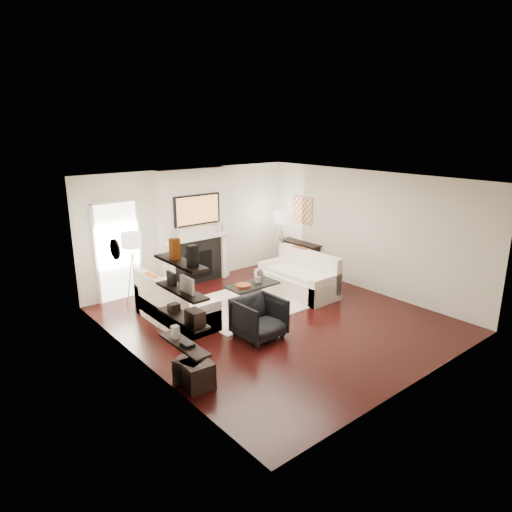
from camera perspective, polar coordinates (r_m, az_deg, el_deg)
room_envelope at (r=8.53m, az=2.57°, el=0.43°), size 6.00×6.00×6.00m
chimney_breast at (r=10.77m, az=-7.74°, el=3.62°), size 1.80×0.25×2.70m
fireplace_surround at (r=10.86m, az=-7.20°, el=-0.78°), size 1.30×0.02×1.04m
firebox at (r=10.88m, az=-7.17°, el=-1.14°), size 0.75×0.02×0.65m
mantel_pilaster_l at (r=10.48m, az=-10.43°, el=-1.38°), size 0.12×0.08×1.10m
mantel_pilaster_r at (r=11.22m, az=-4.02°, el=0.01°), size 0.12×0.08×1.10m
mantel_shelf at (r=10.67m, az=-7.17°, el=2.25°), size 1.70×0.18×0.07m
tv_body at (r=10.55m, az=-7.37°, el=5.76°), size 1.20×0.06×0.70m
tv_screen at (r=10.52m, az=-7.27°, el=5.73°), size 1.10×0.00×0.62m
candlestick_l_tall at (r=10.36m, az=-9.80°, el=2.77°), size 0.04×0.04×0.30m
candlestick_l_short at (r=10.30m, az=-10.41°, el=2.50°), size 0.04×0.04×0.24m
candlestick_r_tall at (r=10.93m, az=-4.80°, el=3.65°), size 0.04×0.04×0.30m
candlestick_r_short at (r=11.01m, az=-4.24°, el=3.59°), size 0.04×0.04×0.24m
hallway_panel at (r=10.12m, az=-16.91°, el=0.49°), size 0.90×0.02×2.10m
door_trim_l at (r=9.93m, az=-19.40°, el=-0.01°), size 0.06×0.06×2.16m
door_trim_r at (r=10.28m, az=-14.41°, el=0.93°), size 0.06×0.06×2.16m
door_trim_top at (r=9.87m, az=-17.37°, el=6.51°), size 1.02×0.06×0.06m
rug at (r=9.72m, az=-0.89°, el=-5.91°), size 2.60×2.00×0.01m
loveseat_left_base at (r=8.94m, az=-9.87°, el=-6.80°), size 0.85×1.80×0.42m
loveseat_left_back at (r=8.67m, az=-11.89°, el=-5.38°), size 0.18×1.80×0.80m
loveseat_left_arm_n at (r=8.26m, az=-7.06°, el=-7.97°), size 0.85×0.18×0.60m
loveseat_left_arm_s at (r=9.57m, az=-12.33°, el=-4.78°), size 0.85×0.18×0.60m
loveseat_left_cushion at (r=8.86m, az=-9.67°, el=-5.18°), size 0.63×1.44×0.10m
pillow_left_orange at (r=8.85m, az=-12.88°, el=-3.58°), size 0.10×0.42×0.42m
pillow_left_charcoal at (r=8.35m, az=-11.00°, el=-4.75°), size 0.10×0.40×0.40m
loveseat_right_base at (r=10.28m, az=5.29°, el=-3.52°), size 0.85×1.80×0.42m
loveseat_right_back at (r=10.41m, az=6.64°, el=-1.48°), size 0.18×1.80×0.80m
loveseat_right_arm_n at (r=9.73m, az=8.66°, el=-4.24°), size 0.85×0.18×0.60m
loveseat_right_arm_s at (r=10.81m, az=2.28°, el=-1.97°), size 0.85×0.18×0.60m
loveseat_right_cushion at (r=10.16m, az=5.12°, el=-2.20°), size 0.63×1.44×0.10m
pillow_right_orange at (r=10.55m, az=5.51°, el=-0.05°), size 0.10×0.42×0.42m
pillow_right_charcoal at (r=10.16m, az=7.89°, el=-0.83°), size 0.10×0.40×0.40m
coffee_table at (r=9.62m, az=-0.43°, el=-3.65°), size 1.10×0.55×0.04m
coffee_leg_nw at (r=9.24m, az=-1.98°, el=-5.89°), size 0.02×0.02×0.38m
coffee_leg_ne at (r=9.84m, az=2.65°, el=-4.50°), size 0.02×0.02×0.38m
coffee_leg_sw at (r=9.57m, az=-3.60°, el=-5.12°), size 0.02×0.02×0.38m
coffee_leg_se at (r=10.15m, az=0.98°, el=-3.83°), size 0.02×0.02×0.38m
hurricane_glass at (r=9.66m, az=0.26°, el=-2.56°), size 0.17×0.17×0.31m
hurricane_candle at (r=9.68m, az=0.26°, el=-2.93°), size 0.09×0.09×0.13m
copper_bowl at (r=9.46m, az=-1.61°, el=-3.72°), size 0.31×0.31×0.05m
armchair at (r=8.12m, az=0.41°, el=-7.51°), size 0.79×0.74×0.80m
lamp_left_post at (r=9.60m, az=-14.98°, el=-2.99°), size 0.02×0.02×1.20m
lamp_left_shade at (r=9.37m, az=-15.35°, el=1.93°), size 0.40×0.40×0.30m
lamp_left_leg_a at (r=9.64m, az=-14.39°, el=-2.86°), size 0.25×0.02×1.23m
lamp_left_leg_b at (r=9.66m, az=-15.51°, el=-2.91°), size 0.14×0.22×1.23m
lamp_left_leg_c at (r=9.50m, az=-15.04°, el=-3.21°), size 0.14×0.22×1.23m
lamp_right_post at (r=11.54m, az=3.16°, el=0.75°), size 0.02×0.02×1.20m
lamp_right_shade at (r=11.35m, az=3.22°, el=4.89°), size 0.40×0.40×0.30m
lamp_right_leg_a at (r=11.62m, az=3.56°, el=0.84°), size 0.25×0.02×1.23m
lamp_right_leg_b at (r=11.57m, az=2.64°, el=0.80°), size 0.14×0.22×1.23m
lamp_right_leg_c at (r=11.44m, az=3.28°, el=0.61°), size 0.14×0.22×1.23m
console_top at (r=11.76m, az=5.51°, el=1.64°), size 0.35×1.20×0.04m
console_leg_n at (r=11.49m, az=7.39°, el=-0.70°), size 0.30×0.04×0.71m
console_leg_s at (r=12.24m, az=3.65°, el=0.44°), size 0.30×0.04×0.71m
wall_art at (r=11.77m, az=5.80°, el=5.74°), size 0.03×0.70×0.70m
shelf_bottom at (r=6.55m, az=-8.97°, el=-10.89°), size 0.25×1.00×0.03m
shelf_lower at (r=6.38m, az=-9.13°, el=-7.68°), size 0.25×1.00×0.04m
shelf_upper at (r=6.23m, az=-9.29°, el=-4.31°), size 0.25×1.00×0.04m
shelf_top at (r=6.11m, az=-9.46°, el=-0.79°), size 0.25×1.00×0.04m
decor_magfile_a at (r=5.80m, az=-7.96°, el=-0.00°), size 0.12×0.10×0.28m
decor_magfile_b at (r=6.17m, az=-10.11°, el=0.87°), size 0.12×0.10×0.28m
decor_frame_a at (r=6.06m, az=-8.59°, el=-3.59°), size 0.04×0.30×0.22m
decor_frame_b at (r=6.41m, az=-10.51°, el=-2.77°), size 0.04×0.22×0.18m
decor_wine_rack at (r=6.08m, az=-7.65°, el=-7.63°), size 0.18×0.25×0.20m
decor_box_small at (r=6.54m, az=-10.23°, el=-6.38°), size 0.15×0.12×0.12m
decor_books at (r=6.46m, az=-8.58°, el=-10.84°), size 0.14×0.20×0.05m
decor_box_tall at (r=6.69m, az=-10.06°, el=-9.32°), size 0.10×0.10×0.18m
clock_rim at (r=7.77m, az=-17.21°, el=0.82°), size 0.04×0.34×0.34m
clock_face at (r=7.78m, az=-17.04°, el=0.85°), size 0.01×0.29×0.29m
ottoman_near at (r=6.92m, az=-8.07°, el=-13.99°), size 0.52×0.52×0.40m
ottoman_far at (r=6.80m, az=-7.33°, el=-14.54°), size 0.43×0.43×0.40m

